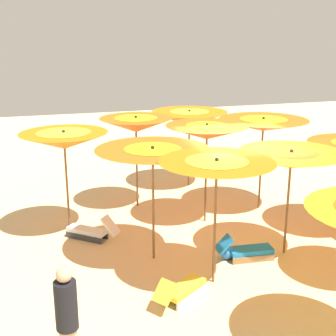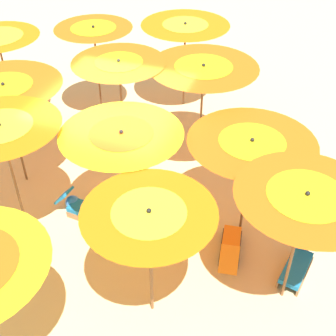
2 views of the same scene
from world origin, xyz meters
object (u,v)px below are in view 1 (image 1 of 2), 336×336
object	(u,v)px
lounger_3	(247,250)
beach_umbrella_2	(217,170)
beach_umbrella_0	(64,140)
beach_umbrella_9	(263,125)
beachgoer_0	(67,322)
beach_umbrella_1	(153,156)
beach_umbrella_8	(189,118)
beach_umbrella_6	(291,160)
lounger_2	(182,290)
lounger_0	(91,231)
beach_ball	(227,252)
beach_umbrella_5	(207,132)
beach_umbrella_4	(136,125)

from	to	relation	value
lounger_3	beach_umbrella_2	bearing A→B (deg)	-142.42
beach_umbrella_0	beach_umbrella_9	world-z (taller)	beach_umbrella_9
beachgoer_0	beach_umbrella_1	bearing A→B (deg)	-41.79
beach_umbrella_8	beach_umbrella_9	size ratio (longest dim) A/B	0.95
beach_umbrella_0	beach_umbrella_6	distance (m)	4.97
lounger_2	lounger_3	size ratio (longest dim) A/B	0.94
beach_umbrella_1	lounger_3	size ratio (longest dim) A/B	1.97
lounger_0	beach_umbrella_8	bearing A→B (deg)	-97.65
beachgoer_0	beach_ball	xyz separation A→B (m)	(-3.45, -2.57, -0.73)
lounger_3	beach_ball	world-z (taller)	lounger_3
beach_umbrella_2	beach_ball	distance (m)	2.30
beach_umbrella_2	lounger_3	bearing A→B (deg)	-147.36
lounger_0	lounger_3	world-z (taller)	lounger_0
beach_umbrella_0	beach_umbrella_6	world-z (taller)	beach_umbrella_0
beach_umbrella_0	beach_umbrella_5	distance (m)	3.32
lounger_2	beach_umbrella_1	bearing A→B (deg)	57.53
beach_umbrella_1	lounger_0	distance (m)	2.65
beach_umbrella_1	beach_umbrella_4	bearing A→B (deg)	-96.98
beach_umbrella_4	beach_umbrella_5	xyz separation A→B (m)	(-1.37, 1.54, 0.03)
lounger_3	lounger_0	bearing A→B (deg)	152.11
beach_umbrella_9	beachgoer_0	distance (m)	7.54
beach_umbrella_0	lounger_3	size ratio (longest dim) A/B	1.99
beach_umbrella_0	beach_umbrella_8	distance (m)	4.55
beach_umbrella_5	beach_ball	world-z (taller)	beach_umbrella_5
lounger_2	beach_ball	world-z (taller)	lounger_2
beach_umbrella_4	lounger_2	xyz separation A→B (m)	(0.31, 4.76, -2.04)
beach_umbrella_6	lounger_0	bearing A→B (deg)	-25.96
beach_umbrella_0	beach_umbrella_4	size ratio (longest dim) A/B	0.99
beach_ball	lounger_2	bearing A→B (deg)	40.68
beach_umbrella_1	lounger_2	size ratio (longest dim) A/B	2.09
beach_umbrella_0	beachgoer_0	size ratio (longest dim) A/B	1.46
beach_umbrella_9	beachgoer_0	xyz separation A→B (m)	(5.46, 5.01, -1.39)
beach_umbrella_1	beach_umbrella_6	xyz separation A→B (m)	(-2.74, 0.57, -0.14)
beach_ball	beachgoer_0	bearing A→B (deg)	36.65
beach_umbrella_6	beach_ball	size ratio (longest dim) A/B	7.70
beach_umbrella_5	beachgoer_0	size ratio (longest dim) A/B	1.49
beach_umbrella_8	beach_umbrella_1	bearing A→B (deg)	62.23
beach_umbrella_1	beach_umbrella_4	size ratio (longest dim) A/B	0.98
beach_ball	beach_umbrella_2	bearing A→B (deg)	51.34
beach_umbrella_0	beach_ball	world-z (taller)	beach_umbrella_0
lounger_3	beach_ball	bearing A→B (deg)	166.46
beach_umbrella_2	beach_umbrella_6	size ratio (longest dim) A/B	1.07
beach_umbrella_8	beach_umbrella_9	distance (m)	2.67
beach_umbrella_1	beach_umbrella_9	bearing A→B (deg)	-150.36
beach_umbrella_2	lounger_2	xyz separation A→B (m)	(0.76, 0.41, -2.02)
lounger_3	beach_umbrella_0	bearing A→B (deg)	148.09
lounger_0	beach_umbrella_5	bearing A→B (deg)	-134.62
beach_umbrella_6	lounger_3	world-z (taller)	beach_umbrella_6
beach_umbrella_8	beach_ball	xyz separation A→B (m)	(0.85, 4.84, -1.94)
beach_umbrella_6	lounger_0	distance (m)	4.70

